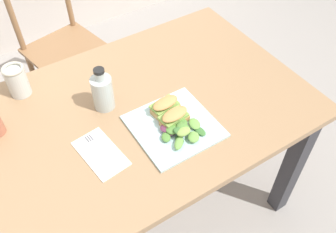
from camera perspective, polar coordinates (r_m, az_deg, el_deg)
ground_plane at (r=1.99m, az=-8.20°, el=-15.24°), size 9.14×9.14×0.00m
dining_table at (r=1.48m, az=-5.93°, el=-2.64°), size 1.40×0.86×0.74m
chair_wooden_far at (r=2.26m, az=-15.92°, el=10.32°), size 0.48×0.48×0.87m
plate_lunch at (r=1.34m, az=0.92°, el=-1.50°), size 0.29×0.29×0.01m
sandwich_half_front at (r=1.32m, az=0.99°, el=-0.07°), size 0.11×0.08×0.06m
sandwich_half_back at (r=1.36m, az=-0.44°, el=1.69°), size 0.11×0.08×0.06m
salad_mixed_greens at (r=1.29m, az=1.95°, el=-2.23°), size 0.17×0.14×0.04m
napkin_folded at (r=1.29m, az=-10.33°, el=-5.61°), size 0.14×0.22×0.00m
fork_on_napkin at (r=1.29m, az=-10.74°, el=-5.02°), size 0.04×0.19×0.00m
bottle_cold_brew at (r=1.39m, az=-9.99°, el=3.49°), size 0.08×0.08×0.18m
mason_jar_iced_tea at (r=1.54m, az=-22.17°, el=4.96°), size 0.08×0.08×0.13m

